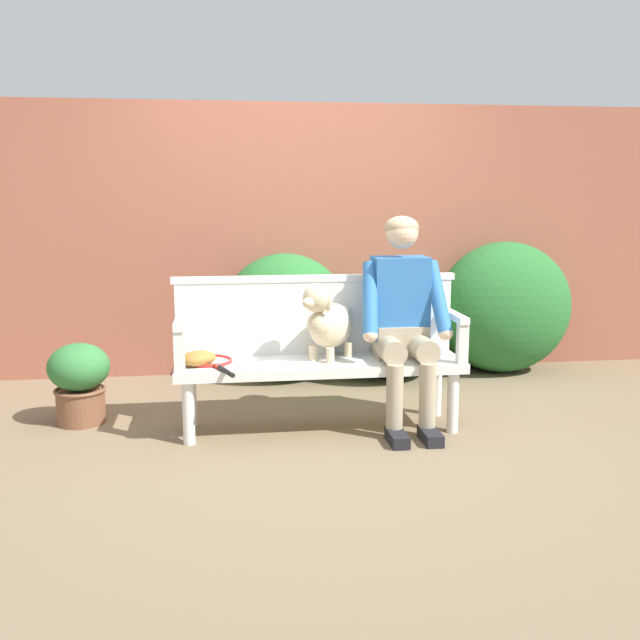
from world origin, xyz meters
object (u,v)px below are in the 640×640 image
at_px(garden_bench, 320,370).
at_px(potted_plant, 79,379).
at_px(dog_on_bench, 327,321).
at_px(person_seated, 403,314).
at_px(baseball_glove, 198,358).
at_px(tennis_racket, 210,362).

distance_m(garden_bench, potted_plant, 1.52).
xyz_separation_m(garden_bench, dog_on_bench, (0.05, 0.01, 0.30)).
relative_size(person_seated, baseball_glove, 5.93).
xyz_separation_m(dog_on_bench, baseball_glove, (-0.78, -0.05, -0.19)).
bearing_deg(garden_bench, person_seated, -0.75).
relative_size(garden_bench, person_seated, 1.34).
bearing_deg(potted_plant, garden_bench, -12.17).
xyz_separation_m(person_seated, potted_plant, (-2.00, 0.33, -0.43)).
bearing_deg(garden_bench, dog_on_bench, 13.10).
height_order(baseball_glove, potted_plant, baseball_glove).
bearing_deg(dog_on_bench, potted_plant, 168.57).
height_order(garden_bench, person_seated, person_seated).
xyz_separation_m(garden_bench, baseball_glove, (-0.73, -0.04, 0.10)).
bearing_deg(person_seated, potted_plant, 170.69).
relative_size(garden_bench, dog_on_bench, 3.64).
bearing_deg(garden_bench, tennis_racket, 179.02).
relative_size(tennis_racket, potted_plant, 1.13).
xyz_separation_m(person_seated, baseball_glove, (-1.24, -0.03, -0.23)).
bearing_deg(garden_bench, baseball_glove, -176.83).
height_order(garden_bench, tennis_racket, tennis_racket).
bearing_deg(baseball_glove, person_seated, -24.60).
xyz_separation_m(person_seated, tennis_racket, (-1.17, 0.02, -0.27)).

